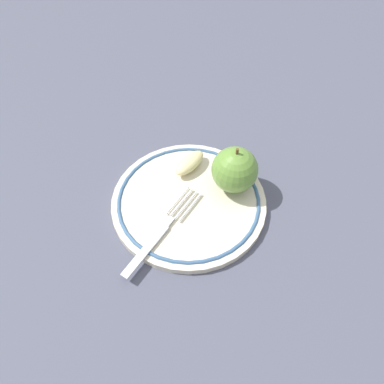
# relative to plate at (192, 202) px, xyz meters

# --- Properties ---
(ground_plane) EXTENTS (2.00, 2.00, 0.00)m
(ground_plane) POSITION_rel_plate_xyz_m (0.00, 0.00, -0.01)
(ground_plane) COLOR #484B5B
(plate) EXTENTS (0.24, 0.24, 0.01)m
(plate) POSITION_rel_plate_xyz_m (0.00, 0.00, 0.00)
(plate) COLOR beige
(plate) RESTS_ON ground_plane
(apple_red_whole) EXTENTS (0.07, 0.07, 0.08)m
(apple_red_whole) POSITION_rel_plate_xyz_m (-0.01, -0.07, 0.04)
(apple_red_whole) COLOR olive
(apple_red_whole) RESTS_ON plate
(apple_slice_front) EXTENTS (0.05, 0.07, 0.02)m
(apple_slice_front) POSITION_rel_plate_xyz_m (0.06, -0.03, 0.02)
(apple_slice_front) COLOR beige
(apple_slice_front) RESTS_ON plate
(fork) EXTENTS (0.09, 0.17, 0.00)m
(fork) POSITION_rel_plate_xyz_m (-0.02, 0.07, 0.01)
(fork) COLOR silver
(fork) RESTS_ON plate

